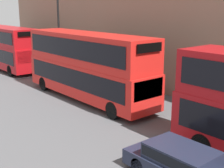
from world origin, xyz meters
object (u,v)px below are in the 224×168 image
object	(u,v)px
bus_second_in_queue	(87,64)
car_hatchback	(182,164)
bus_third_in_queue	(6,46)
pedestrian	(108,77)

from	to	relation	value
bus_second_in_queue	car_hatchback	size ratio (longest dim) A/B	2.54
bus_third_in_queue	pedestrian	bearing A→B (deg)	-76.51
pedestrian	car_hatchback	bearing A→B (deg)	-117.94
bus_second_in_queue	pedestrian	size ratio (longest dim) A/B	6.33
bus_third_in_queue	car_hatchback	world-z (taller)	bus_third_in_queue
bus_second_in_queue	car_hatchback	xyz separation A→B (m)	(-3.40, -10.49, -1.74)
car_hatchback	pedestrian	size ratio (longest dim) A/B	2.49
bus_second_in_queue	pedestrian	xyz separation A→B (m)	(2.95, 1.48, -1.62)
bus_third_in_queue	car_hatchback	distance (m)	24.56
bus_second_in_queue	car_hatchback	world-z (taller)	bus_second_in_queue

